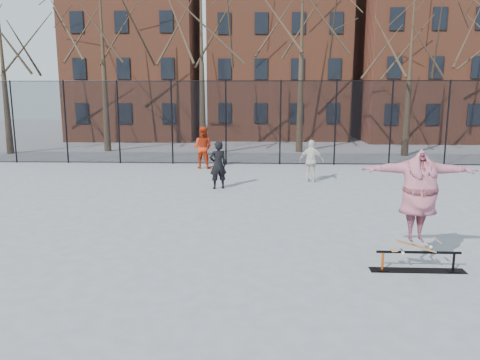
{
  "coord_description": "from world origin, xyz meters",
  "views": [
    {
      "loc": [
        0.28,
        -9.4,
        3.43
      ],
      "look_at": [
        -0.21,
        1.5,
        1.38
      ],
      "focal_mm": 35.0,
      "sensor_mm": 36.0,
      "label": 1
    }
  ],
  "objects_px": {
    "skateboard": "(415,249)",
    "bystander_white": "(311,161)",
    "skate_rail": "(418,263)",
    "skater": "(419,201)",
    "bystander_black": "(218,165)",
    "bystander_red": "(203,147)"
  },
  "relations": [
    {
      "from": "bystander_white",
      "to": "skater",
      "type": "bearing_deg",
      "value": 111.05
    },
    {
      "from": "skate_rail",
      "to": "skater",
      "type": "bearing_deg",
      "value": 180.0
    },
    {
      "from": "bystander_red",
      "to": "bystander_white",
      "type": "height_order",
      "value": "bystander_red"
    },
    {
      "from": "skateboard",
      "to": "bystander_black",
      "type": "bearing_deg",
      "value": 120.39
    },
    {
      "from": "bystander_red",
      "to": "bystander_white",
      "type": "distance_m",
      "value": 5.6
    },
    {
      "from": "skater",
      "to": "bystander_white",
      "type": "distance_m",
      "value": 9.24
    },
    {
      "from": "skate_rail",
      "to": "bystander_red",
      "type": "distance_m",
      "value": 13.63
    },
    {
      "from": "skater",
      "to": "bystander_white",
      "type": "xyz_separation_m",
      "value": [
        -1.05,
        9.16,
        -0.57
      ]
    },
    {
      "from": "skateboard",
      "to": "bystander_white",
      "type": "distance_m",
      "value": 9.23
    },
    {
      "from": "skateboard",
      "to": "bystander_black",
      "type": "distance_m",
      "value": 8.98
    },
    {
      "from": "skate_rail",
      "to": "skater",
      "type": "xyz_separation_m",
      "value": [
        -0.07,
        0.0,
        1.23
      ]
    },
    {
      "from": "skater",
      "to": "bystander_black",
      "type": "xyz_separation_m",
      "value": [
        -4.54,
        7.74,
        -0.53
      ]
    },
    {
      "from": "skate_rail",
      "to": "skater",
      "type": "height_order",
      "value": "skater"
    },
    {
      "from": "skateboard",
      "to": "skater",
      "type": "xyz_separation_m",
      "value": [
        0.0,
        0.0,
        0.94
      ]
    },
    {
      "from": "bystander_black",
      "to": "bystander_white",
      "type": "distance_m",
      "value": 3.77
    },
    {
      "from": "skateboard",
      "to": "bystander_white",
      "type": "height_order",
      "value": "bystander_white"
    },
    {
      "from": "bystander_black",
      "to": "skate_rail",
      "type": "bearing_deg",
      "value": 101.14
    },
    {
      "from": "skate_rail",
      "to": "skater",
      "type": "distance_m",
      "value": 1.24
    },
    {
      "from": "skateboard",
      "to": "bystander_black",
      "type": "height_order",
      "value": "bystander_black"
    },
    {
      "from": "skate_rail",
      "to": "bystander_red",
      "type": "xyz_separation_m",
      "value": [
        -5.73,
        12.34,
        0.8
      ]
    },
    {
      "from": "skater",
      "to": "bystander_red",
      "type": "relative_size",
      "value": 1.14
    },
    {
      "from": "skate_rail",
      "to": "skateboard",
      "type": "xyz_separation_m",
      "value": [
        -0.07,
        0.0,
        0.3
      ]
    }
  ]
}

